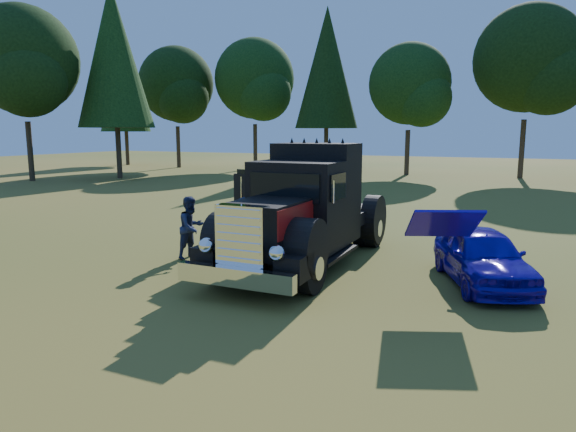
% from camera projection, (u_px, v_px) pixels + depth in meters
% --- Properties ---
extents(ground, '(120.00, 120.00, 0.00)m').
position_uv_depth(ground, '(310.00, 281.00, 11.46)').
color(ground, '#374E17').
rests_on(ground, ground).
extents(treeline, '(72.10, 24.04, 13.84)m').
position_uv_depth(treeline, '(437.00, 68.00, 35.67)').
color(treeline, '#2D2116').
rests_on(treeline, ground).
extents(diamond_t_truck, '(3.33, 7.16, 3.00)m').
position_uv_depth(diamond_t_truck, '(303.00, 214.00, 12.65)').
color(diamond_t_truck, black).
rests_on(diamond_t_truck, ground).
extents(hotrod_coupe, '(2.78, 4.22, 1.89)m').
position_uv_depth(hotrod_coupe, '(482.00, 256.00, 11.11)').
color(hotrod_coupe, '#0717A5').
rests_on(hotrod_coupe, ground).
extents(spectator_near, '(0.41, 0.61, 1.67)m').
position_uv_depth(spectator_near, '(247.00, 230.00, 12.98)').
color(spectator_near, '#1D1E44').
rests_on(spectator_near, ground).
extents(spectator_far, '(0.77, 0.90, 1.63)m').
position_uv_depth(spectator_far, '(191.00, 227.00, 13.42)').
color(spectator_far, '#21294F').
rests_on(spectator_far, ground).
extents(distant_teal_car, '(3.39, 4.27, 1.36)m').
position_uv_depth(distant_teal_car, '(292.00, 168.00, 37.12)').
color(distant_teal_car, '#092838').
rests_on(distant_teal_car, ground).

